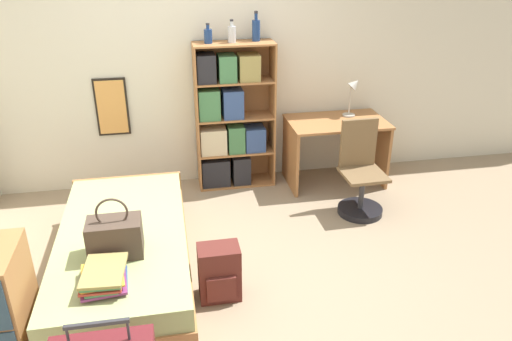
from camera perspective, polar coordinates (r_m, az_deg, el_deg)
name	(u,v)px	position (r m, az deg, el deg)	size (l,w,h in m)	color
ground_plane	(211,268)	(4.16, -5.15, -10.99)	(14.00, 14.00, 0.00)	gray
wall_back	(188,62)	(5.19, -7.76, 12.18)	(10.00, 0.09, 2.60)	beige
bed	(125,254)	(4.07, -14.77, -9.17)	(0.98, 1.98, 0.42)	#A36B3D
handbag	(115,237)	(3.62, -15.81, -7.28)	(0.37, 0.23, 0.44)	#47382D
book_stack_on_bed	(104,277)	(3.39, -17.01, -11.54)	(0.31, 0.38, 0.12)	#334C84
bookcase	(229,121)	(5.18, -3.12, 5.71)	(0.80, 0.31, 1.52)	#A36B3D
bottle_green	(208,36)	(4.95, -5.50, 15.10)	(0.08, 0.08, 0.19)	navy
bottle_brown	(232,34)	(4.97, -2.78, 15.35)	(0.08, 0.08, 0.22)	#B7BCC1
bottle_clear	(256,30)	(5.04, 0.01, 15.81)	(0.08, 0.08, 0.28)	navy
desk	(336,141)	(5.38, 9.08, 3.40)	(1.02, 0.64, 0.71)	#A36B3D
desk_lamp	(353,90)	(5.39, 11.08, 9.02)	(0.18, 0.13, 0.43)	#ADA89E
desk_chair	(360,184)	(4.90, 11.82, -1.47)	(0.43, 0.43, 0.90)	black
backpack	(219,273)	(3.75, -4.20, -11.58)	(0.30, 0.24, 0.43)	#56231E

